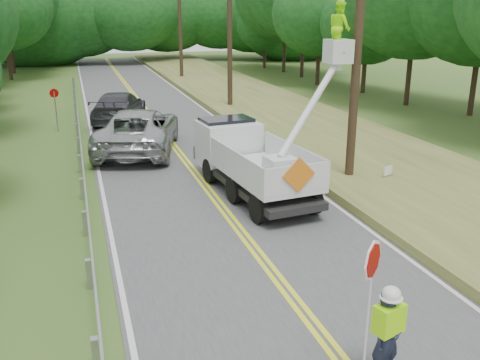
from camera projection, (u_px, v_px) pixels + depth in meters
name	position (u px, v px, depth m)	size (l,w,h in m)	color
road	(183.00, 157.00, 21.86)	(7.20, 96.00, 0.03)	#464548
guardrail	(81.00, 147.00, 21.37)	(0.18, 48.00, 0.77)	#9899A0
utility_poles	(272.00, 23.00, 24.39)	(1.60, 43.30, 10.00)	#2C2316
tall_grass_verge	(336.00, 142.00, 23.83)	(7.00, 96.00, 0.30)	#525F2B
treeline_horizon	(120.00, 13.00, 58.83)	(56.67, 15.20, 12.01)	#134017
flagger	(387.00, 331.00, 8.43)	(1.04, 0.56, 2.63)	#191E33
bucket_truck	(252.00, 146.00, 17.82)	(4.66, 6.30, 6.13)	black
suv_silver	(138.00, 130.00, 22.57)	(3.05, 6.61, 1.84)	#A9ADB0
suv_darkgrey	(119.00, 107.00, 28.42)	(2.28, 5.61, 1.63)	#37393E
stop_sign_permanent	(55.00, 104.00, 26.01)	(0.45, 0.14, 2.17)	#9899A0
yard_sign	(388.00, 171.00, 18.35)	(0.44, 0.21, 0.67)	white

